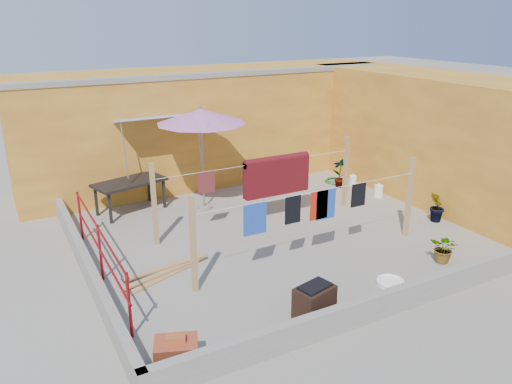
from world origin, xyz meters
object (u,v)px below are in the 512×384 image
Objects in this scene: outdoor_table at (130,184)px; water_jug_a at (353,180)px; brick_stack at (176,354)px; water_jug_b at (379,191)px; green_hose at (334,181)px; brazier at (314,301)px; plant_back_a at (276,175)px; white_basin at (390,282)px; patio_umbrella at (201,117)px.

water_jug_a is at bearing -9.26° from outdoor_table.
water_jug_b is at bearing 29.35° from brick_stack.
water_jug_a reaches higher than green_hose.
brick_stack is at bearing -176.39° from brazier.
green_hose is at bearing -4.88° from outdoor_table.
water_jug_b is (6.16, -2.10, -0.56)m from outdoor_table.
water_jug_a is at bearing 90.00° from water_jug_b.
plant_back_a reaches higher than brick_stack.
white_basin is at bearing -98.63° from plant_back_a.
green_hose is (-0.27, 0.50, -0.11)m from water_jug_a.
plant_back_a is at bearing 49.19° from brick_stack.
water_jug_a is 0.89× the size of water_jug_b.
brazier is (1.36, -5.99, -0.45)m from outdoor_table.
brazier is 6.27m from plant_back_a.
green_hose is 0.66× the size of plant_back_a.
brazier reaches higher than brick_stack.
outdoor_table reaches higher than water_jug_a.
water_jug_a is at bearing -4.41° from patio_umbrella.
outdoor_table is at bearing 102.80° from brazier.
patio_umbrella is at bearing -21.39° from outdoor_table.
water_jug_a reaches higher than white_basin.
brick_stack is 8.84m from water_jug_a.
white_basin is (4.20, 0.33, -0.18)m from brick_stack.
brazier is at bearing -140.95° from water_jug_b.
white_basin is at bearing 4.54° from brick_stack.
brazier reaches higher than water_jug_a.
brazier is 1.83m from white_basin.
outdoor_table is 2.65× the size of brick_stack.
patio_umbrella is at bearing 162.21° from water_jug_b.
water_jug_a is at bearing -61.37° from green_hose.
water_jug_a is (7.19, 5.14, -0.08)m from brick_stack.
brick_stack is 1.90× the size of water_jug_b.
patio_umbrella is 2.43m from outdoor_table.
outdoor_table reaches higher than water_jug_b.
patio_umbrella is 4.97× the size of green_hose.
water_jug_b is at bearing -17.79° from patio_umbrella.
water_jug_b reaches higher than water_jug_a.
white_basin is at bearing -121.90° from water_jug_a.
brazier is 1.26× the size of green_hose.
brazier is at bearing -93.45° from patio_umbrella.
brick_stack is at bearing -175.46° from white_basin.
water_jug_a is at bearing 35.53° from brick_stack.
patio_umbrella is 8.43× the size of water_jug_a.
green_hose is (2.72, 5.30, -0.01)m from white_basin.
outdoor_table is (-1.68, 0.66, -1.62)m from patio_umbrella.
patio_umbrella reaches higher than plant_back_a.
outdoor_table is 6.16m from brazier.
plant_back_a is at bearing 81.37° from white_basin.
brazier is 0.83× the size of plant_back_a.
white_basin is at bearing -73.87° from patio_umbrella.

